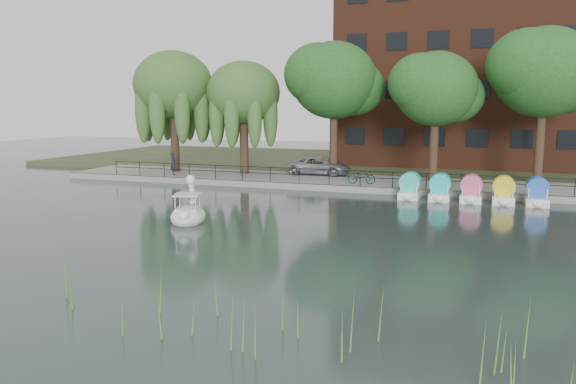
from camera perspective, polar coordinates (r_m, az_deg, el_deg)
The scene contains 17 objects.
ground_plane at distance 23.38m, azimuth -4.43°, elevation -4.51°, with size 120.00×120.00×0.00m, color #3F504E.
promenade at distance 38.28m, azimuth 5.27°, elevation 1.00°, with size 40.00×6.00×0.40m, color gray.
kerb at distance 35.46m, azimuth 4.10°, elevation 0.39°, with size 40.00×0.25×0.40m, color gray.
land_strip at distance 51.88m, azimuth 9.07°, elevation 2.95°, with size 60.00×22.00×0.36m, color #47512D.
railing at distance 35.52m, azimuth 4.20°, elevation 1.95°, with size 32.00×0.05×1.00m.
apartment_building at distance 50.97m, azimuth 17.29°, elevation 12.90°, with size 20.00×10.07×18.00m.
willow_left at distance 43.44m, azimuth -11.59°, elevation 10.61°, with size 5.88×5.88×9.01m.
willow_mid at distance 41.34m, azimuth -4.54°, elevation 9.99°, with size 5.32×5.32×8.15m.
broadleaf_center at distance 40.16m, azimuth 4.72°, elevation 11.19°, with size 6.00×6.00×9.25m.
broadleaf_right at distance 38.44m, azimuth 14.81°, elevation 10.03°, with size 5.40×5.40×8.32m.
broadleaf_far at distance 39.48m, azimuth 24.60°, elevation 10.96°, with size 6.30×6.30×9.71m.
minivan at distance 40.62m, azimuth 3.17°, elevation 2.80°, with size 5.26×2.42×1.46m, color gray.
bicycle at distance 36.15m, azimuth 7.49°, elevation 1.62°, with size 1.72×0.60×1.00m, color gray.
pedestrian at distance 41.10m, azimuth -11.57°, elevation 3.06°, with size 0.71×0.48×1.98m, color black.
swan_boat at distance 26.38m, azimuth -10.10°, elevation -2.06°, with size 2.28×2.87×2.12m.
pedal_boat_row at distance 33.13m, azimuth 18.12°, elevation 0.10°, with size 7.95×1.70×1.40m.
reed_bank at distance 14.23m, azimuth -12.70°, elevation -11.00°, with size 24.00×2.40×1.20m.
Camera 1 is at (9.24, -20.79, 5.37)m, focal length 35.00 mm.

